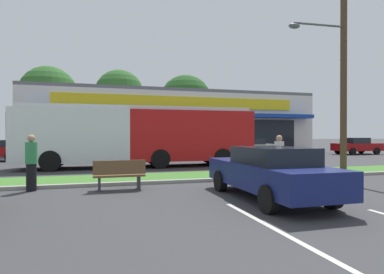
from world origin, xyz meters
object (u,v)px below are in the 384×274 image
(car_0, at_px, (249,147))
(utility_pole, at_px, (341,64))
(car_3, at_px, (269,172))
(car_2, at_px, (357,146))
(city_bus, at_px, (140,134))
(bus_stop_bench, at_px, (119,174))
(pedestrian_by_pole, at_px, (31,163))
(pedestrian_far, at_px, (279,158))

(car_0, bearing_deg, utility_pole, 85.16)
(utility_pole, relative_size, car_3, 2.00)
(car_2, bearing_deg, city_bus, -163.10)
(utility_pole, height_order, bus_stop_bench, utility_pole)
(bus_stop_bench, distance_m, car_0, 18.24)
(city_bus, distance_m, pedestrian_by_pole, 7.92)
(bus_stop_bench, distance_m, pedestrian_by_pole, 2.73)
(bus_stop_bench, bearing_deg, utility_pole, -166.99)
(pedestrian_far, bearing_deg, pedestrian_by_pole, -67.87)
(bus_stop_bench, distance_m, car_3, 4.60)
(pedestrian_far, bearing_deg, car_0, -176.88)
(car_3, bearing_deg, bus_stop_bench, 55.81)
(city_bus, relative_size, bus_stop_bench, 7.81)
(car_0, xyz_separation_m, car_2, (10.24, -0.79, 0.01))
(utility_pole, relative_size, pedestrian_far, 5.52)
(car_2, height_order, pedestrian_by_pole, pedestrian_by_pole)
(car_0, relative_size, pedestrian_by_pole, 2.49)
(city_bus, relative_size, pedestrian_far, 7.23)
(city_bus, bearing_deg, car_2, -162.21)
(car_2, bearing_deg, utility_pole, -135.57)
(city_bus, bearing_deg, pedestrian_far, 121.81)
(bus_stop_bench, xyz_separation_m, car_0, (11.43, 14.22, 0.25))
(car_0, height_order, pedestrian_by_pole, pedestrian_by_pole)
(pedestrian_by_pole, bearing_deg, car_0, -72.56)
(pedestrian_by_pole, relative_size, pedestrian_far, 1.01)
(bus_stop_bench, xyz_separation_m, pedestrian_by_pole, (-2.63, 0.61, 0.37))
(bus_stop_bench, xyz_separation_m, car_3, (3.80, -2.58, 0.24))
(city_bus, distance_m, car_2, 21.09)
(city_bus, xyz_separation_m, pedestrian_far, (4.27, -7.12, -0.90))
(bus_stop_bench, height_order, pedestrian_by_pole, pedestrian_by_pole)
(city_bus, relative_size, car_2, 2.98)
(car_2, relative_size, car_3, 0.88)
(city_bus, relative_size, car_0, 2.88)
(car_0, xyz_separation_m, car_3, (-7.62, -16.80, -0.01))
(city_bus, relative_size, pedestrian_by_pole, 7.16)
(pedestrian_by_pole, bearing_deg, utility_pole, -108.78)
(pedestrian_by_pole, bearing_deg, city_bus, -58.39)
(car_3, height_order, pedestrian_far, pedestrian_far)
(utility_pole, distance_m, car_2, 16.33)
(bus_stop_bench, bearing_deg, car_3, 145.81)
(bus_stop_bench, relative_size, car_2, 0.38)
(car_0, height_order, car_2, car_2)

